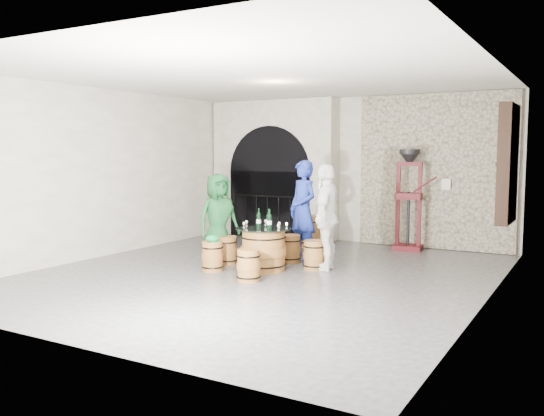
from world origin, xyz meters
The scene contains 31 objects.
ground centered at (0.00, 0.00, 0.00)m, with size 8.00×8.00×0.00m, color #313133.
wall_back centered at (0.00, 4.00, 1.60)m, with size 8.00×8.00×0.00m, color silver.
wall_front centered at (0.00, -4.00, 1.60)m, with size 8.00×8.00×0.00m, color silver.
wall_left centered at (-3.50, 0.00, 1.60)m, with size 8.00×8.00×0.00m, color silver.
wall_right centered at (3.50, 0.00, 1.60)m, with size 8.00×8.00×0.00m, color silver.
ceiling centered at (0.00, 0.00, 3.20)m, with size 8.00×8.00×0.00m, color beige.
stone_facing_panel centered at (1.80, 3.94, 1.60)m, with size 3.20×0.12×3.18m, color #AEA58B.
arched_opening centered at (-1.90, 3.74, 1.58)m, with size 3.10×0.60×3.19m.
shuttered_window centered at (3.38, 2.40, 1.80)m, with size 0.23×1.10×2.00m.
barrel_table centered at (-0.14, 0.28, 0.36)m, with size 0.94×0.94×0.73m.
barrel_stool_left centered at (-0.99, 0.42, 0.25)m, with size 0.38×0.38×0.50m.
barrel_stool_far centered at (-0.08, 1.14, 0.25)m, with size 0.38×0.38×0.50m.
barrel_stool_right centered at (0.58, 0.75, 0.25)m, with size 0.38×0.38×0.50m.
barrel_stool_near_right centered at (0.08, -0.56, 0.25)m, with size 0.38×0.38×0.50m.
barrel_stool_near_left centered at (-0.87, -0.19, 0.25)m, with size 0.38×0.38×0.50m.
green_cap centered at (-0.86, -0.19, 0.55)m, with size 0.26×0.22×0.12m.
person_green centered at (-1.19, 0.45, 0.81)m, with size 0.79×0.51×1.62m, color #12431E.
person_blue centered at (-0.05, 1.57, 0.92)m, with size 0.67×0.44×1.85m, color navy.
person_white centered at (0.76, 0.87, 0.90)m, with size 1.06×0.44×1.81m, color white.
wine_bottle_left centered at (-0.26, 0.32, 0.86)m, with size 0.08×0.08×0.32m.
wine_bottle_center centered at (-0.01, 0.26, 0.86)m, with size 0.08×0.08×0.32m.
wine_bottle_right centered at (-0.07, 0.33, 0.86)m, with size 0.08×0.08×0.32m.
tasting_glass_a centered at (-0.44, 0.13, 0.77)m, with size 0.05×0.05×0.10m, color #C06125, non-canonical shape.
tasting_glass_b centered at (0.23, 0.41, 0.77)m, with size 0.05×0.05×0.10m, color #C06125, non-canonical shape.
tasting_glass_c centered at (-0.29, 0.60, 0.77)m, with size 0.05×0.05×0.10m, color #C06125, non-canonical shape.
tasting_glass_d centered at (0.07, 0.44, 0.77)m, with size 0.05×0.05×0.10m, color #C06125, non-canonical shape.
tasting_glass_e centered at (0.21, 0.16, 0.77)m, with size 0.05×0.05×0.10m, color #C06125, non-canonical shape.
tasting_glass_f centered at (-0.51, 0.33, 0.77)m, with size 0.05×0.05×0.10m, color #C06125, non-canonical shape.
side_barrel centered at (-0.56, 2.88, 0.33)m, with size 0.50×0.50×0.66m.
corking_press centered at (1.40, 3.48, 1.20)m, with size 0.87×0.52×2.06m.
control_box centered at (2.05, 3.86, 1.35)m, with size 0.18×0.10×0.22m, color silver.
Camera 1 is at (4.76, -8.00, 2.01)m, focal length 38.00 mm.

